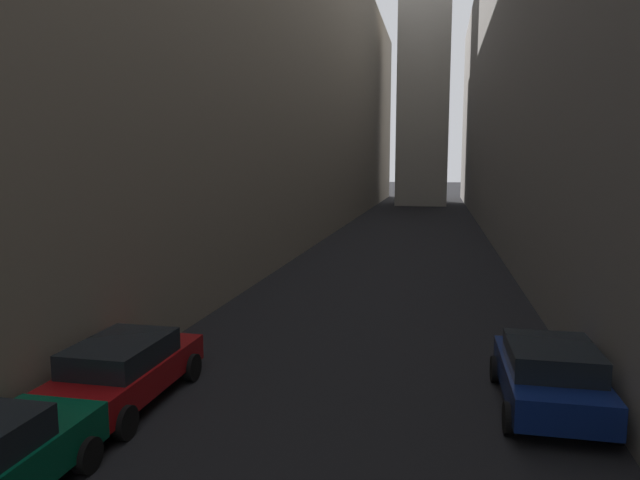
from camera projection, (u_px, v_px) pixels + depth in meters
name	position (u px, v px, depth m)	size (l,w,h in m)	color
ground_plane	(403.00, 247.00, 35.15)	(264.00, 264.00, 0.00)	black
building_block_left	(241.00, 62.00, 37.74)	(10.96, 108.00, 23.59)	#756B5B
building_block_right	(614.00, 46.00, 33.15)	(12.76, 108.00, 23.77)	slate
parked_car_left_far	(124.00, 370.00, 12.08)	(1.92, 4.34, 1.42)	maroon
parked_car_right_far	(550.00, 375.00, 11.79)	(2.07, 3.92, 1.44)	navy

